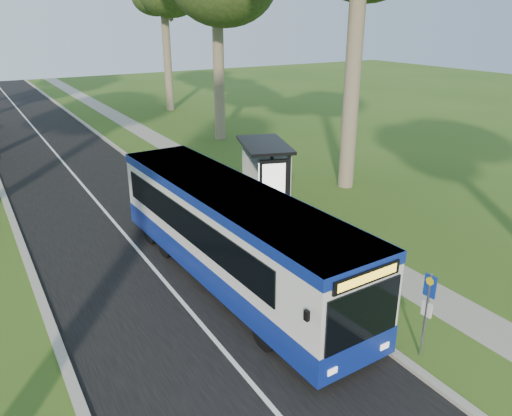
{
  "coord_description": "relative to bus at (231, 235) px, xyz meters",
  "views": [
    {
      "loc": [
        -8.06,
        -11.58,
        7.79
      ],
      "look_at": [
        0.12,
        2.13,
        1.6
      ],
      "focal_mm": 35.0,
      "sensor_mm": 36.0,
      "label": 1
    }
  ],
  "objects": [
    {
      "name": "bus",
      "position": [
        0.0,
        0.0,
        0.0
      ],
      "size": [
        2.83,
        11.37,
        2.99
      ],
      "rotation": [
        0.0,
        0.0,
        0.04
      ],
      "color": "white",
      "rests_on": "ground"
    },
    {
      "name": "kerb_west",
      "position": [
        -5.37,
        9.3,
        -1.49
      ],
      "size": [
        0.25,
        100.0,
        0.12
      ],
      "primitive_type": "cube",
      "color": "#9E9B93",
      "rests_on": "ground"
    },
    {
      "name": "bus_shelter",
      "position": [
        4.34,
        4.38,
        0.47
      ],
      "size": [
        2.75,
        3.72,
        2.85
      ],
      "rotation": [
        0.0,
        0.0,
        -0.32
      ],
      "color": "black",
      "rests_on": "ground"
    },
    {
      "name": "centre_line",
      "position": [
        -1.87,
        9.3,
        -1.53
      ],
      "size": [
        0.12,
        100.0,
        0.0
      ],
      "primitive_type": "cube",
      "color": "white",
      "rests_on": "road"
    },
    {
      "name": "bus_stop_sign",
      "position": [
        2.2,
        -5.67,
        -0.13
      ],
      "size": [
        0.09,
        0.32,
        2.25
      ],
      "rotation": [
        0.0,
        0.0,
        0.09
      ],
      "color": "gray",
      "rests_on": "ground"
    },
    {
      "name": "road",
      "position": [
        -1.87,
        9.3,
        -1.54
      ],
      "size": [
        7.0,
        100.0,
        0.02
      ],
      "primitive_type": "cube",
      "color": "black",
      "rests_on": "ground"
    },
    {
      "name": "kerb_east",
      "position": [
        1.63,
        9.3,
        -1.49
      ],
      "size": [
        0.25,
        100.0,
        0.12
      ],
      "primitive_type": "cube",
      "color": "#9E9B93",
      "rests_on": "ground"
    },
    {
      "name": "litter_bin",
      "position": [
        3.41,
        1.44,
        -1.0
      ],
      "size": [
        0.62,
        0.62,
        1.09
      ],
      "rotation": [
        0.0,
        0.0,
        -0.15
      ],
      "color": "black",
      "rests_on": "ground"
    },
    {
      "name": "ground",
      "position": [
        1.63,
        -0.7,
        -1.55
      ],
      "size": [
        120.0,
        120.0,
        0.0
      ],
      "primitive_type": "plane",
      "color": "#34561A",
      "rests_on": "ground"
    },
    {
      "name": "footpath",
      "position": [
        4.63,
        9.3,
        -1.54
      ],
      "size": [
        1.5,
        100.0,
        0.02
      ],
      "primitive_type": "cube",
      "color": "gray",
      "rests_on": "ground"
    }
  ]
}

